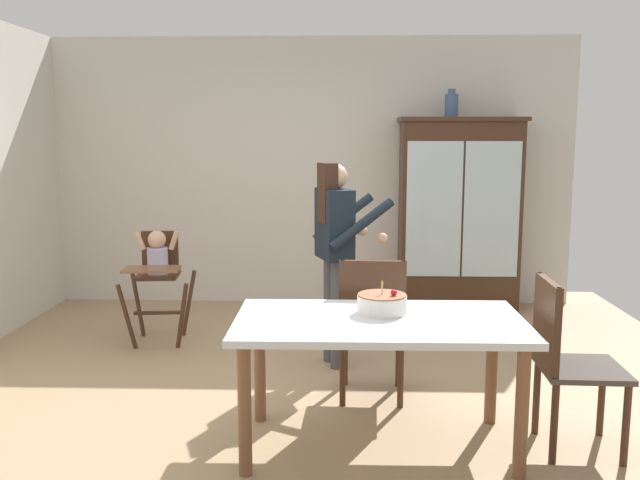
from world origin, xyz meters
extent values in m
plane|color=tan|center=(0.00, 0.00, 0.00)|extent=(6.24, 6.24, 0.00)
cube|color=beige|center=(0.00, 2.63, 1.35)|extent=(5.32, 0.06, 2.70)
cube|color=#422819|center=(1.48, 2.37, 0.93)|extent=(1.16, 0.42, 1.86)
cube|color=#422819|center=(1.48, 2.37, 1.88)|extent=(1.22, 0.48, 0.04)
cube|color=silver|center=(1.21, 2.15, 1.02)|extent=(0.53, 0.01, 1.30)
cube|color=silver|center=(1.76, 2.15, 1.02)|extent=(0.53, 0.01, 1.30)
cube|color=#422819|center=(1.48, 2.37, 1.02)|extent=(1.08, 0.36, 0.02)
cylinder|color=#3D567F|center=(1.38, 2.37, 2.01)|extent=(0.13, 0.13, 0.22)
cylinder|color=#3D567F|center=(1.38, 2.37, 2.14)|extent=(0.07, 0.07, 0.05)
cylinder|color=#422819|center=(-1.40, 0.92, 0.28)|extent=(0.13, 0.15, 0.56)
cylinder|color=#422819|center=(-0.97, 0.96, 0.28)|extent=(0.15, 0.13, 0.56)
cylinder|color=#422819|center=(-1.45, 1.36, 0.28)|extent=(0.15, 0.13, 0.56)
cylinder|color=#422819|center=(-1.01, 1.40, 0.28)|extent=(0.13, 0.15, 0.56)
cube|color=#422819|center=(-1.21, 1.16, 0.25)|extent=(0.42, 0.08, 0.02)
cube|color=#422819|center=(-1.21, 1.16, 0.57)|extent=(0.37, 0.37, 0.02)
cube|color=#422819|center=(-1.22, 1.31, 0.76)|extent=(0.31, 0.06, 0.34)
cube|color=brown|center=(-1.18, 0.89, 0.68)|extent=(0.46, 0.28, 0.02)
cylinder|color=#B2ADD1|center=(-1.21, 1.18, 0.70)|extent=(0.17, 0.17, 0.22)
sphere|color=tan|center=(-1.21, 1.18, 0.87)|extent=(0.15, 0.15, 0.15)
cylinder|color=tan|center=(-1.35, 1.16, 0.86)|extent=(0.10, 0.05, 0.17)
cylinder|color=tan|center=(-1.07, 1.19, 0.86)|extent=(0.10, 0.05, 0.17)
cylinder|color=#47474C|center=(0.30, 0.56, 0.41)|extent=(0.11, 0.11, 0.82)
cylinder|color=#47474C|center=(0.24, 0.72, 0.41)|extent=(0.11, 0.11, 0.82)
cube|color=#19232D|center=(0.27, 0.64, 1.08)|extent=(0.31, 0.41, 0.52)
cube|color=white|center=(0.37, 0.68, 1.08)|extent=(0.03, 0.06, 0.49)
sphere|color=tan|center=(0.27, 0.64, 1.43)|extent=(0.19, 0.19, 0.19)
cube|color=#382319|center=(0.22, 0.62, 1.31)|extent=(0.16, 0.22, 0.44)
cylinder|color=#19232D|center=(0.47, 0.50, 1.10)|extent=(0.49, 0.23, 0.37)
sphere|color=tan|center=(0.62, 0.55, 0.99)|extent=(0.08, 0.08, 0.08)
cylinder|color=#19232D|center=(0.34, 0.88, 1.10)|extent=(0.49, 0.23, 0.37)
sphere|color=tan|center=(0.49, 0.93, 0.99)|extent=(0.08, 0.08, 0.08)
cube|color=silver|center=(0.53, -0.73, 0.72)|extent=(1.58, 0.86, 0.04)
cylinder|color=brown|center=(-0.17, -1.07, 0.35)|extent=(0.07, 0.07, 0.70)
cylinder|color=brown|center=(1.23, -1.06, 0.35)|extent=(0.07, 0.07, 0.70)
cylinder|color=brown|center=(-0.17, -0.39, 0.35)|extent=(0.07, 0.07, 0.70)
cylinder|color=brown|center=(1.23, -0.39, 0.35)|extent=(0.07, 0.07, 0.70)
cylinder|color=white|center=(0.55, -0.60, 0.79)|extent=(0.28, 0.28, 0.10)
cylinder|color=#935B3D|center=(0.55, -0.60, 0.84)|extent=(0.27, 0.27, 0.01)
cylinder|color=#F2E5CC|center=(0.55, -0.60, 0.88)|extent=(0.01, 0.01, 0.06)
cone|color=yellow|center=(0.55, -0.60, 0.92)|extent=(0.02, 0.02, 0.02)
sphere|color=red|center=(0.61, -0.64, 0.87)|extent=(0.04, 0.04, 0.04)
cylinder|color=#422819|center=(0.72, 0.20, 0.23)|extent=(0.04, 0.04, 0.45)
cylinder|color=#422819|center=(0.35, 0.21, 0.23)|extent=(0.04, 0.04, 0.45)
cylinder|color=#422819|center=(0.70, -0.17, 0.23)|extent=(0.04, 0.04, 0.45)
cylinder|color=#422819|center=(0.33, -0.16, 0.23)|extent=(0.04, 0.04, 0.45)
cube|color=#473D38|center=(0.53, 0.02, 0.47)|extent=(0.46, 0.46, 0.03)
cube|color=#422819|center=(0.52, -0.18, 0.72)|extent=(0.42, 0.06, 0.48)
cylinder|color=#422819|center=(0.71, -0.19, 0.72)|extent=(0.03, 0.03, 0.48)
cylinder|color=#422819|center=(0.33, -0.17, 0.72)|extent=(0.03, 0.03, 0.48)
cylinder|color=#422819|center=(1.82, -0.91, 0.23)|extent=(0.04, 0.04, 0.45)
cylinder|color=#422819|center=(1.83, -0.54, 0.23)|extent=(0.04, 0.04, 0.45)
cylinder|color=#422819|center=(1.45, -0.90, 0.23)|extent=(0.04, 0.04, 0.45)
cylinder|color=#422819|center=(1.46, -0.53, 0.23)|extent=(0.04, 0.04, 0.45)
cube|color=#473D38|center=(1.64, -0.72, 0.47)|extent=(0.45, 0.45, 0.03)
cube|color=#422819|center=(1.44, -0.72, 0.72)|extent=(0.05, 0.42, 0.48)
cylinder|color=#422819|center=(1.44, -0.91, 0.72)|extent=(0.03, 0.03, 0.48)
cylinder|color=#422819|center=(1.45, -0.53, 0.72)|extent=(0.03, 0.03, 0.48)
camera|label=1|loc=(0.32, -4.32, 1.74)|focal=38.03mm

